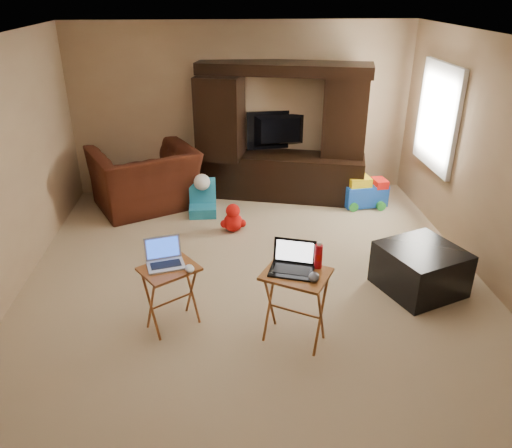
{
  "coord_description": "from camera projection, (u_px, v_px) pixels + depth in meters",
  "views": [
    {
      "loc": [
        -0.31,
        -4.62,
        2.95
      ],
      "look_at": [
        0.0,
        -0.2,
        0.8
      ],
      "focal_mm": 35.0,
      "sensor_mm": 36.0,
      "label": 1
    }
  ],
  "objects": [
    {
      "name": "floor",
      "position": [
        255.0,
        282.0,
        5.46
      ],
      "size": [
        5.5,
        5.5,
        0.0
      ],
      "primitive_type": "plane",
      "color": "#CBB18C",
      "rests_on": "ground"
    },
    {
      "name": "ceiling",
      "position": [
        254.0,
        40.0,
        4.37
      ],
      "size": [
        5.5,
        5.5,
        0.0
      ],
      "primitive_type": "plane",
      "rotation": [
        3.14,
        0.0,
        0.0
      ],
      "color": "silver",
      "rests_on": "ground"
    },
    {
      "name": "wall_back",
      "position": [
        242.0,
        110.0,
        7.38
      ],
      "size": [
        5.0,
        0.0,
        5.0
      ],
      "primitive_type": "plane",
      "rotation": [
        1.57,
        0.0,
        0.0
      ],
      "color": "tan",
      "rests_on": "ground"
    },
    {
      "name": "wall_front",
      "position": [
        292.0,
        367.0,
        2.44
      ],
      "size": [
        5.0,
        0.0,
        5.0
      ],
      "primitive_type": "plane",
      "rotation": [
        -1.57,
        0.0,
        0.0
      ],
      "color": "tan",
      "rests_on": "ground"
    },
    {
      "name": "wall_right",
      "position": [
        500.0,
        168.0,
        5.07
      ],
      "size": [
        0.0,
        5.5,
        5.5
      ],
      "primitive_type": "plane",
      "rotation": [
        1.57,
        0.0,
        -1.57
      ],
      "color": "tan",
      "rests_on": "ground"
    },
    {
      "name": "window_pane",
      "position": [
        439.0,
        117.0,
        6.39
      ],
      "size": [
        0.0,
        1.2,
        1.2
      ],
      "primitive_type": "plane",
      "rotation": [
        1.57,
        0.0,
        -1.57
      ],
      "color": "white",
      "rests_on": "ground"
    },
    {
      "name": "window_frame",
      "position": [
        438.0,
        117.0,
        6.39
      ],
      "size": [
        0.06,
        1.14,
        1.34
      ],
      "primitive_type": "cube",
      "color": "white",
      "rests_on": "ground"
    },
    {
      "name": "entertainment_center",
      "position": [
        283.0,
        133.0,
        7.23
      ],
      "size": [
        2.49,
        1.17,
        1.97
      ],
      "primitive_type": "cube",
      "rotation": [
        0.0,
        0.0,
        -0.25
      ],
      "color": "black",
      "rests_on": "floor"
    },
    {
      "name": "television",
      "position": [
        281.0,
        131.0,
        7.46
      ],
      "size": [
        1.01,
        0.26,
        0.58
      ],
      "primitive_type": "imported",
      "rotation": [
        0.0,
        0.0,
        3.27
      ],
      "color": "black",
      "rests_on": "entertainment_center"
    },
    {
      "name": "recliner",
      "position": [
        145.0,
        179.0,
        7.09
      ],
      "size": [
        1.73,
        1.65,
        0.88
      ],
      "primitive_type": "imported",
      "rotation": [
        0.0,
        0.0,
        3.6
      ],
      "color": "#431A0E",
      "rests_on": "floor"
    },
    {
      "name": "child_rocker",
      "position": [
        202.0,
        198.0,
        6.93
      ],
      "size": [
        0.38,
        0.43,
        0.5
      ],
      "primitive_type": null,
      "rotation": [
        0.0,
        0.0,
        0.01
      ],
      "color": "teal",
      "rests_on": "floor"
    },
    {
      "name": "plush_toy",
      "position": [
        233.0,
        218.0,
        6.49
      ],
      "size": [
        0.35,
        0.29,
        0.39
      ],
      "primitive_type": null,
      "color": "red",
      "rests_on": "floor"
    },
    {
      "name": "push_toy",
      "position": [
        365.0,
        191.0,
        7.21
      ],
      "size": [
        0.67,
        0.52,
        0.47
      ],
      "primitive_type": null,
      "rotation": [
        0.0,
        0.0,
        0.13
      ],
      "color": "blue",
      "rests_on": "floor"
    },
    {
      "name": "ottoman",
      "position": [
        420.0,
        269.0,
        5.23
      ],
      "size": [
        0.97,
        0.97,
        0.48
      ],
      "primitive_type": "cube",
      "rotation": [
        0.0,
        0.0,
        0.38
      ],
      "color": "black",
      "rests_on": "floor"
    },
    {
      "name": "tray_table_left",
      "position": [
        172.0,
        297.0,
        4.63
      ],
      "size": [
        0.62,
        0.59,
        0.63
      ],
      "primitive_type": "cube",
      "rotation": [
        0.0,
        0.0,
        0.6
      ],
      "color": "#974D24",
      "rests_on": "floor"
    },
    {
      "name": "tray_table_right",
      "position": [
        295.0,
        307.0,
        4.42
      ],
      "size": [
        0.69,
        0.65,
        0.71
      ],
      "primitive_type": "cube",
      "rotation": [
        0.0,
        0.0,
        -0.51
      ],
      "color": "#A36027",
      "rests_on": "floor"
    },
    {
      "name": "laptop_left",
      "position": [
        165.0,
        255.0,
        4.47
      ],
      "size": [
        0.39,
        0.35,
        0.24
      ],
      "primitive_type": "cube",
      "rotation": [
        0.0,
        0.0,
        0.25
      ],
      "color": "#B3B3B8",
      "rests_on": "tray_table_left"
    },
    {
      "name": "laptop_right",
      "position": [
        292.0,
        260.0,
        4.23
      ],
      "size": [
        0.44,
        0.4,
        0.24
      ],
      "primitive_type": "cube",
      "rotation": [
        0.0,
        0.0,
        -0.31
      ],
      "color": "black",
      "rests_on": "tray_table_right"
    },
    {
      "name": "mouse_left",
      "position": [
        190.0,
        269.0,
        4.43
      ],
      "size": [
        0.11,
        0.14,
        0.05
      ],
      "primitive_type": "ellipsoid",
      "rotation": [
        0.0,
        0.0,
        0.25
      ],
      "color": "white",
      "rests_on": "tray_table_left"
    },
    {
      "name": "mouse_right",
      "position": [
        314.0,
        277.0,
        4.16
      ],
      "size": [
        0.13,
        0.16,
        0.06
      ],
      "primitive_type": "ellipsoid",
      "rotation": [
        0.0,
        0.0,
        -0.28
      ],
      "color": "#3C3C41",
      "rests_on": "tray_table_right"
    },
    {
      "name": "water_bottle",
      "position": [
        318.0,
        256.0,
        4.31
      ],
      "size": [
        0.07,
        0.07,
        0.22
      ],
      "primitive_type": "cylinder",
      "color": "red",
      "rests_on": "tray_table_right"
    }
  ]
}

